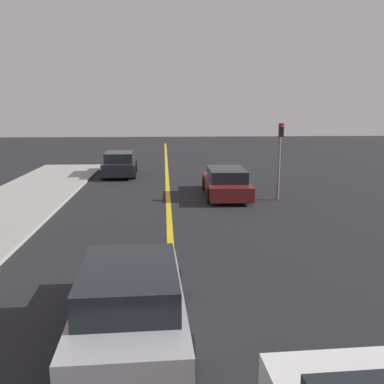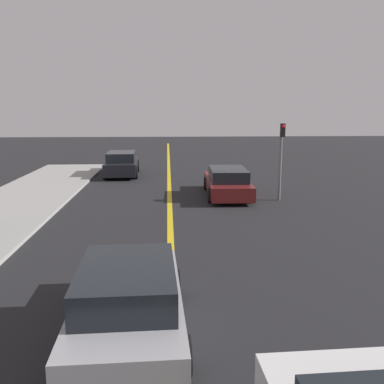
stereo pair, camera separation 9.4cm
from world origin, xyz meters
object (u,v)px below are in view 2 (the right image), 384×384
car_parked_left_lot (122,164)px  traffic_light (281,153)px  car_far_distant (227,183)px

car_parked_left_lot → traffic_light: traffic_light is taller
car_parked_left_lot → traffic_light: 10.62m
car_far_distant → car_parked_left_lot: (-5.35, 6.37, 0.07)m
car_parked_left_lot → traffic_light: bearing=-47.0°
car_far_distant → traffic_light: traffic_light is taller
car_far_distant → car_parked_left_lot: bearing=131.4°
traffic_light → car_far_distant: bearing=152.7°
car_far_distant → traffic_light: 2.76m
car_far_distant → car_parked_left_lot: size_ratio=1.06×
car_far_distant → traffic_light: bearing=-25.9°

